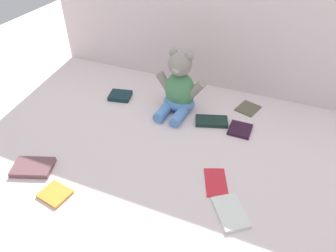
# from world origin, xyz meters

# --- Properties ---
(ground_plane) EXTENTS (3.20, 3.20, 0.00)m
(ground_plane) POSITION_xyz_m (0.00, 0.00, 0.00)
(ground_plane) COLOR silver
(backdrop_drape) EXTENTS (1.65, 0.03, 0.78)m
(backdrop_drape) POSITION_xyz_m (0.00, 0.41, 0.39)
(backdrop_drape) COLOR silver
(backdrop_drape) RESTS_ON ground_plane
(teddy_bear) EXTENTS (0.23, 0.20, 0.27)m
(teddy_bear) POSITION_xyz_m (-0.08, 0.15, 0.10)
(teddy_bear) COLOR #4C8C59
(teddy_bear) RESTS_ON ground_plane
(book_case_0) EXTENTS (0.16, 0.13, 0.02)m
(book_case_0) POSITION_xyz_m (-0.41, -0.39, 0.01)
(book_case_0) COLOR brown
(book_case_0) RESTS_ON ground_plane
(book_case_1) EXTENTS (0.11, 0.14, 0.01)m
(book_case_1) POSITION_xyz_m (0.20, -0.21, 0.00)
(book_case_1) COLOR red
(book_case_1) RESTS_ON ground_plane
(book_case_2) EXTENTS (0.11, 0.10, 0.02)m
(book_case_2) POSITION_xyz_m (-0.36, 0.13, 0.01)
(book_case_2) COLOR #102B31
(book_case_2) RESTS_ON ground_plane
(book_case_3) EXTENTS (0.14, 0.15, 0.01)m
(book_case_3) POSITION_xyz_m (0.27, -0.31, 0.01)
(book_case_3) COLOR silver
(book_case_3) RESTS_ON ground_plane
(book_case_4) EXTENTS (0.15, 0.11, 0.02)m
(book_case_4) POSITION_xyz_m (0.09, 0.11, 0.01)
(book_case_4) COLOR black
(book_case_4) RESTS_ON ground_plane
(book_case_5) EXTENTS (0.10, 0.09, 0.01)m
(book_case_5) POSITION_xyz_m (-0.27, -0.45, 0.01)
(book_case_5) COLOR orange
(book_case_5) RESTS_ON ground_plane
(book_case_6) EXTENTS (0.09, 0.09, 0.01)m
(book_case_6) POSITION_xyz_m (0.21, 0.10, 0.01)
(book_case_6) COLOR black
(book_case_6) RESTS_ON ground_plane
(book_case_7) EXTENTS (0.11, 0.12, 0.01)m
(book_case_7) POSITION_xyz_m (0.21, 0.27, 0.00)
(book_case_7) COLOR brown
(book_case_7) RESTS_ON ground_plane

